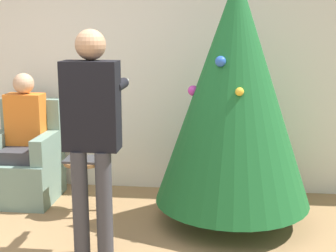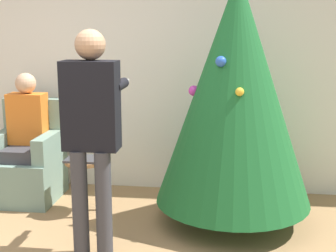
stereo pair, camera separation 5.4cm
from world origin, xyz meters
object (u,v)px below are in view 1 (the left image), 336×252
(christmas_tree, at_px, (235,91))
(armchair, at_px, (27,164))
(person_standing, at_px, (92,124))
(person_seated, at_px, (23,132))
(side_stool, at_px, (84,171))

(christmas_tree, relative_size, armchair, 2.18)
(armchair, relative_size, person_standing, 0.58)
(armchair, bearing_deg, person_seated, -90.00)
(armchair, relative_size, side_stool, 1.94)
(person_seated, bearing_deg, christmas_tree, -9.06)
(armchair, distance_m, side_stool, 0.74)
(christmas_tree, xyz_separation_m, person_standing, (-1.03, -0.70, -0.16))
(side_stool, bearing_deg, person_seated, 157.49)
(armchair, height_order, person_standing, person_standing)
(armchair, distance_m, person_seated, 0.33)
(armchair, distance_m, person_standing, 1.57)
(person_seated, height_order, person_standing, person_standing)
(person_seated, bearing_deg, armchair, 90.00)
(armchair, xyz_separation_m, person_seated, (0.00, -0.03, 0.33))
(christmas_tree, distance_m, person_seated, 2.08)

